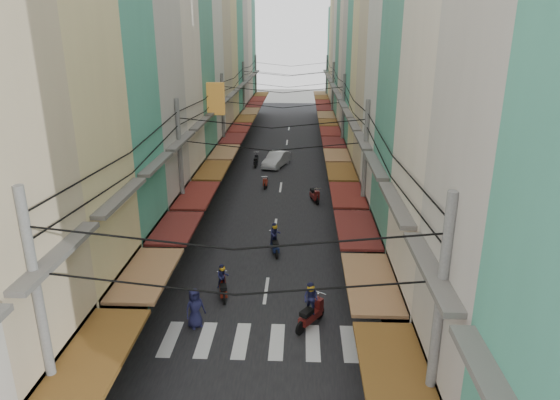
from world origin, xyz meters
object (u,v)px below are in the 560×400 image
(white_car, at_px, (276,166))
(market_umbrella, at_px, (430,254))
(bicycle, at_px, (384,271))
(traffic_sign, at_px, (412,297))

(white_car, distance_m, market_umbrella, 24.22)
(market_umbrella, bearing_deg, bicycle, 115.31)
(bicycle, distance_m, traffic_sign, 6.83)
(white_car, relative_size, market_umbrella, 1.73)
(bicycle, bearing_deg, traffic_sign, -163.23)
(white_car, xyz_separation_m, bicycle, (6.47, -19.90, 0.00))
(bicycle, xyz_separation_m, traffic_sign, (-0.15, -6.46, 2.22))
(white_car, bearing_deg, bicycle, -54.35)
(traffic_sign, bearing_deg, white_car, 103.49)
(white_car, height_order, traffic_sign, traffic_sign)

